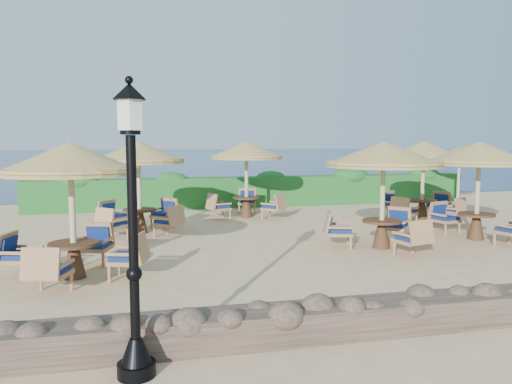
# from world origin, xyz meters

# --- Properties ---
(ground) EXTENTS (120.00, 120.00, 0.00)m
(ground) POSITION_xyz_m (0.00, 0.00, 0.00)
(ground) COLOR #D6B588
(ground) RESTS_ON ground
(sea) EXTENTS (160.00, 160.00, 0.00)m
(sea) POSITION_xyz_m (0.00, 70.00, 0.00)
(sea) COLOR #0C2152
(sea) RESTS_ON ground
(hedge) EXTENTS (18.00, 0.90, 1.20)m
(hedge) POSITION_xyz_m (0.00, 7.20, 0.60)
(hedge) COLOR #195020
(hedge) RESTS_ON ground
(stone_wall) EXTENTS (15.00, 0.65, 0.44)m
(stone_wall) POSITION_xyz_m (0.00, -6.20, 0.22)
(stone_wall) COLOR brown
(stone_wall) RESTS_ON ground
(lamp_post) EXTENTS (0.44, 0.44, 3.31)m
(lamp_post) POSITION_xyz_m (-4.80, -6.80, 1.55)
(lamp_post) COLOR black
(lamp_post) RESTS_ON ground
(extra_parasol) EXTENTS (2.30, 2.30, 2.41)m
(extra_parasol) POSITION_xyz_m (7.80, 5.20, 2.17)
(extra_parasol) COLOR #C7B88C
(extra_parasol) RESTS_ON ground
(cafe_set_0) EXTENTS (2.88, 2.88, 2.65)m
(cafe_set_0) POSITION_xyz_m (-6.00, -2.34, 1.78)
(cafe_set_0) COLOR #C7B88C
(cafe_set_0) RESTS_ON ground
(cafe_set_1) EXTENTS (2.88, 2.88, 2.65)m
(cafe_set_1) POSITION_xyz_m (1.14, -1.20, 1.93)
(cafe_set_1) COLOR #C7B88C
(cafe_set_1) RESTS_ON ground
(cafe_set_2) EXTENTS (2.77, 2.89, 2.65)m
(cafe_set_2) POSITION_xyz_m (4.17, -0.77, 2.00)
(cafe_set_2) COLOR #C7B88C
(cafe_set_2) RESTS_ON ground
(cafe_set_3) EXTENTS (2.65, 2.65, 2.65)m
(cafe_set_3) POSITION_xyz_m (-4.74, 2.23, 1.78)
(cafe_set_3) COLOR #C7B88C
(cafe_set_3) RESTS_ON ground
(cafe_set_4) EXTENTS (2.71, 2.71, 2.65)m
(cafe_set_4) POSITION_xyz_m (-1.09, 4.51, 1.84)
(cafe_set_4) COLOR #C7B88C
(cafe_set_4) RESTS_ON ground
(cafe_set_5) EXTENTS (2.80, 2.80, 2.65)m
(cafe_set_5) POSITION_xyz_m (4.45, 2.38, 1.78)
(cafe_set_5) COLOR #C7B88C
(cafe_set_5) RESTS_ON ground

